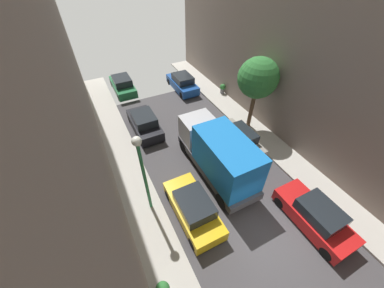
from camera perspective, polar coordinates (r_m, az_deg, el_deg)
The scene contains 12 objects.
ground at distance 12.87m, azimuth 18.71°, elevation -22.38°, with size 32.00×32.00×0.00m, color #423F42.
sidewalk_right at distance 15.67m, azimuth 32.72°, elevation -12.23°, with size 2.00×44.00×0.15m, color #B7B2A8.
parked_car_left_2 at distance 12.32m, azimuth 0.34°, elevation -16.04°, with size 1.78×4.20×1.57m.
parked_car_left_3 at distance 17.77m, azimuth -12.01°, elevation 5.22°, with size 1.78×4.20×1.57m.
parked_car_left_4 at distance 23.55m, azimuth -17.24°, elevation 14.13°, with size 1.78×4.20×1.57m.
parked_car_right_2 at distance 13.66m, azimuth 28.90°, elevation -15.78°, with size 1.78×4.20×1.57m.
parked_car_right_3 at distance 16.26m, azimuth 11.81°, elevation 1.18°, with size 1.78×4.20×1.57m.
parked_car_right_4 at distance 22.97m, azimuth -2.45°, elevation 15.27°, with size 1.78×4.20×1.57m.
delivery_truck at distance 13.45m, azimuth 6.71°, elevation -2.46°, with size 2.26×6.60×3.38m.
street_tree_1 at distance 16.57m, azimuth 16.46°, elevation 15.76°, with size 2.82×2.82×5.50m.
potted_plant_0 at distance 22.33m, azimuth 7.78°, elevation 13.95°, with size 0.52×0.52×0.92m.
lamp_post at distance 10.57m, azimuth -12.62°, elevation -5.38°, with size 0.44×0.44×5.13m.
Camera 1 is at (-5.66, -2.73, 11.24)m, focal length 20.93 mm.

